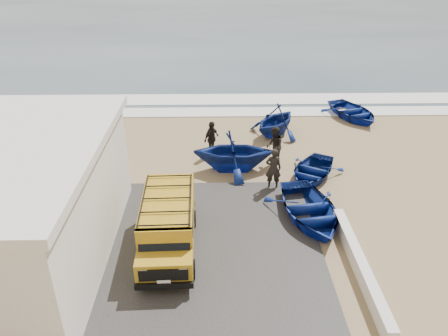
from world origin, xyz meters
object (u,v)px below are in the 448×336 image
object	(u,v)px
parapet	(360,266)
fisherman_back	(211,139)
boat_near_left	(310,209)
boat_near_right	(312,171)
boat_far_right	(353,112)
boat_far_left	(276,120)
fisherman_middle	(274,146)
boat_mid_left	(233,151)
fisherman_front	(273,169)
van	(168,223)

from	to	relation	value
parapet	fisherman_back	xyz separation A→B (m)	(-4.97, 8.95, 0.64)
boat_near_left	boat_near_right	xyz separation A→B (m)	(0.76, 3.35, -0.08)
boat_far_right	fisherman_back	size ratio (longest dim) A/B	2.21
boat_far_left	boat_far_right	world-z (taller)	boat_far_left
parapet	fisherman_middle	size ratio (longest dim) A/B	3.09
parapet	boat_mid_left	world-z (taller)	boat_mid_left
boat_near_right	boat_far_right	xyz separation A→B (m)	(3.98, 7.41, 0.06)
boat_near_left	fisherman_back	distance (m)	7.00
parapet	boat_near_right	size ratio (longest dim) A/B	1.75
boat_near_right	boat_mid_left	distance (m)	3.74
fisherman_front	fisherman_back	xyz separation A→B (m)	(-2.72, 3.35, -0.05)
boat_near_left	boat_far_left	bearing A→B (deg)	83.27
boat_near_right	fisherman_middle	xyz separation A→B (m)	(-1.60, 1.37, 0.61)
boat_near_left	fisherman_front	size ratio (longest dim) A/B	2.20
boat_far_left	boat_near_left	bearing A→B (deg)	-49.48
boat_near_left	fisherman_middle	xyz separation A→B (m)	(-0.84, 4.72, 0.53)
boat_near_left	boat_mid_left	world-z (taller)	boat_mid_left
fisherman_front	fisherman_middle	xyz separation A→B (m)	(0.32, 2.27, 0.01)
boat_mid_left	boat_far_left	distance (m)	4.83
van	boat_far_left	xyz separation A→B (m)	(5.02, 10.01, -0.17)
van	fisherman_front	distance (m)	5.90
fisherman_back	boat_mid_left	bearing A→B (deg)	-109.41
boat_near_left	fisherman_middle	bearing A→B (deg)	91.05
boat_near_left	fisherman_middle	distance (m)	4.82
fisherman_middle	boat_far_right	bearing A→B (deg)	136.98
fisherman_back	boat_far_right	bearing A→B (deg)	-22.28
van	boat_near_left	world-z (taller)	van
parapet	fisherman_back	bearing A→B (deg)	119.04
parapet	boat_far_right	size ratio (longest dim) A/B	1.49
boat_far_left	fisherman_back	world-z (taller)	fisherman_back
fisherman_front	fisherman_back	distance (m)	4.32
boat_near_right	boat_mid_left	size ratio (longest dim) A/B	0.91
boat_far_right	fisherman_middle	size ratio (longest dim) A/B	2.08
van	boat_far_left	distance (m)	11.20
parapet	boat_near_left	world-z (taller)	boat_near_left
boat_far_right	fisherman_back	world-z (taller)	fisherman_back
boat_far_left	fisherman_front	bearing A→B (deg)	-59.82
fisherman_back	van	bearing A→B (deg)	-153.26
boat_near_right	boat_far_right	bearing A→B (deg)	91.87
boat_mid_left	fisherman_middle	xyz separation A→B (m)	(2.00, 0.55, -0.02)
boat_mid_left	boat_far_right	distance (m)	10.05
fisherman_front	boat_far_left	bearing A→B (deg)	-97.02
parapet	fisherman_front	world-z (taller)	fisherman_front
boat_near_right	fisherman_back	bearing A→B (deg)	-177.74
boat_near_left	fisherman_back	bearing A→B (deg)	114.75
boat_far_left	fisherman_middle	xyz separation A→B (m)	(-0.50, -3.59, 0.08)
parapet	boat_far_right	world-z (taller)	boat_far_right
boat_mid_left	boat_far_left	size ratio (longest dim) A/B	1.12
boat_far_right	fisherman_middle	world-z (taller)	fisherman_middle
boat_mid_left	fisherman_front	world-z (taller)	boat_mid_left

